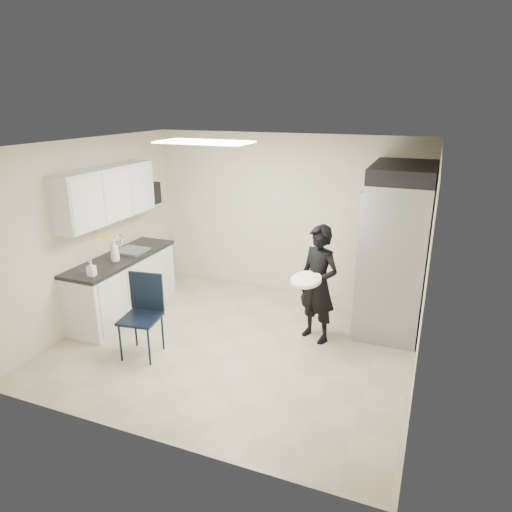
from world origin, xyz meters
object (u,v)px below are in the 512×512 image
at_px(commercial_fridge, 395,256).
at_px(folding_chair, 140,319).
at_px(lower_counter, 123,287).
at_px(man_tuxedo, 318,284).

bearing_deg(commercial_fridge, folding_chair, -144.58).
bearing_deg(commercial_fridge, lower_counter, -164.12).
bearing_deg(man_tuxedo, lower_counter, -149.68).
xyz_separation_m(lower_counter, folding_chair, (0.96, -0.93, 0.08)).
height_order(lower_counter, folding_chair, folding_chair).
bearing_deg(lower_counter, folding_chair, -44.01).
relative_size(commercial_fridge, folding_chair, 2.07).
relative_size(folding_chair, man_tuxedo, 0.64).
bearing_deg(man_tuxedo, commercial_fridge, 66.00).
distance_m(lower_counter, man_tuxedo, 2.94).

